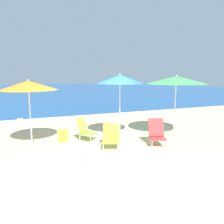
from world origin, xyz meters
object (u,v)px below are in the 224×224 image
(beach_umbrella_orange, at_px, (28,85))
(seagull, at_px, (20,120))
(beach_chair_yellow, at_px, (111,136))
(beach_chair_red, at_px, (157,132))
(water_bottle, at_px, (86,160))
(beach_umbrella_green, at_px, (176,80))
(beach_umbrella_blue, at_px, (120,79))
(beach_chair_lime, at_px, (85,129))
(backpack_yellow, at_px, (63,135))

(beach_umbrella_orange, xyz_separation_m, seagull, (-0.47, 3.90, -1.80))
(beach_chair_yellow, relative_size, beach_chair_red, 0.87)
(beach_umbrella_orange, xyz_separation_m, water_bottle, (1.26, -1.93, -1.85))
(beach_umbrella_green, xyz_separation_m, water_bottle, (-3.65, -1.24, -1.98))
(beach_umbrella_blue, distance_m, beach_umbrella_green, 2.02)
(beach_umbrella_blue, height_order, beach_umbrella_orange, beach_umbrella_blue)
(beach_chair_red, bearing_deg, beach_chair_lime, 165.56)
(seagull, bearing_deg, beach_umbrella_blue, -49.86)
(beach_umbrella_orange, height_order, beach_chair_yellow, beach_umbrella_orange)
(backpack_yellow, bearing_deg, beach_chair_yellow, -43.50)
(beach_umbrella_orange, bearing_deg, beach_chair_red, -18.97)
(beach_chair_red, height_order, seagull, beach_chair_red)
(beach_umbrella_orange, bearing_deg, beach_umbrella_green, -7.98)
(beach_umbrella_green, xyz_separation_m, beach_chair_lime, (-3.16, 0.74, -1.68))
(beach_umbrella_blue, height_order, backpack_yellow, beach_umbrella_blue)
(beach_chair_lime, bearing_deg, water_bottle, -146.86)
(beach_chair_yellow, relative_size, water_bottle, 3.35)
(beach_umbrella_orange, relative_size, seagull, 7.89)
(beach_umbrella_blue, xyz_separation_m, seagull, (-3.43, 4.07, -1.96))
(beach_chair_red, height_order, water_bottle, beach_chair_red)
(beach_umbrella_orange, relative_size, water_bottle, 9.52)
(beach_chair_yellow, bearing_deg, beach_umbrella_blue, 76.68)
(water_bottle, height_order, seagull, seagull)
(beach_umbrella_green, height_order, seagull, beach_umbrella_green)
(beach_umbrella_green, relative_size, seagull, 8.35)
(beach_umbrella_orange, height_order, water_bottle, beach_umbrella_orange)
(beach_umbrella_blue, xyz_separation_m, beach_chair_yellow, (-0.64, -0.83, -1.73))
(beach_umbrella_blue, distance_m, beach_umbrella_orange, 2.97)
(beach_umbrella_orange, relative_size, beach_chair_red, 2.48)
(beach_umbrella_orange, height_order, seagull, beach_umbrella_orange)
(beach_umbrella_blue, xyz_separation_m, beach_chair_lime, (-1.21, 0.22, -1.71))
(beach_umbrella_blue, height_order, seagull, beach_umbrella_blue)
(beach_umbrella_orange, distance_m, backpack_yellow, 2.03)
(beach_umbrella_blue, bearing_deg, beach_chair_yellow, -127.63)
(beach_chair_red, height_order, backpack_yellow, beach_chair_red)
(beach_umbrella_green, relative_size, water_bottle, 10.07)
(seagull, bearing_deg, beach_chair_yellow, -60.37)
(beach_umbrella_blue, relative_size, beach_umbrella_orange, 1.08)
(beach_umbrella_orange, xyz_separation_m, backpack_yellow, (1.02, 0.23, -1.74))
(backpack_yellow, xyz_separation_m, seagull, (-1.49, 3.67, -0.06))
(beach_umbrella_blue, relative_size, beach_chair_red, 2.67)
(beach_chair_lime, distance_m, backpack_yellow, 0.78)
(beach_chair_lime, distance_m, beach_chair_red, 2.44)
(seagull, bearing_deg, beach_chair_red, -50.71)
(beach_umbrella_orange, bearing_deg, beach_umbrella_blue, -3.35)
(beach_chair_red, bearing_deg, backpack_yellow, 170.21)
(beach_chair_lime, height_order, beach_chair_yellow, beach_chair_lime)
(beach_umbrella_blue, relative_size, water_bottle, 10.27)
(beach_umbrella_green, relative_size, beach_chair_red, 2.62)
(beach_umbrella_green, bearing_deg, beach_umbrella_orange, 172.02)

